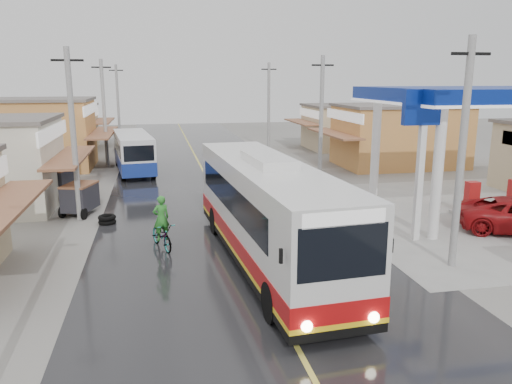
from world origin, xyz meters
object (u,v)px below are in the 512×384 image
(tricycle_far, at_px, (59,181))
(tyre_stack, at_px, (107,220))
(second_bus, at_px, (133,152))
(cyclist, at_px, (162,231))
(tricycle_near, at_px, (80,197))
(coach_bus, at_px, (267,212))

(tricycle_far, bearing_deg, tyre_stack, -44.37)
(second_bus, height_order, tyre_stack, second_bus)
(cyclist, distance_m, tricycle_far, 11.01)
(second_bus, distance_m, tricycle_near, 11.43)
(coach_bus, xyz_separation_m, second_bus, (-5.45, 19.43, -0.43))
(second_bus, bearing_deg, tricycle_far, -123.65)
(tricycle_far, bearing_deg, second_bus, 80.75)
(cyclist, xyz_separation_m, tyre_stack, (-2.46, 4.00, -0.51))
(cyclist, relative_size, tricycle_near, 0.94)
(cyclist, height_order, tyre_stack, cyclist)
(coach_bus, height_order, cyclist, coach_bus)
(coach_bus, xyz_separation_m, tricycle_near, (-7.64, 8.23, -1.02))
(cyclist, bearing_deg, coach_bus, -50.21)
(tricycle_near, relative_size, tyre_stack, 2.86)
(coach_bus, relative_size, second_bus, 1.51)
(tricycle_near, height_order, tyre_stack, tricycle_near)
(coach_bus, bearing_deg, tricycle_near, 128.94)
(tricycle_far, xyz_separation_m, tyre_stack, (3.01, -5.54, -0.82))
(coach_bus, relative_size, tricycle_far, 4.79)
(coach_bus, distance_m, tyre_stack, 9.01)
(second_bus, xyz_separation_m, tricycle_near, (-2.19, -11.20, -0.59))
(second_bus, distance_m, cyclist, 17.24)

